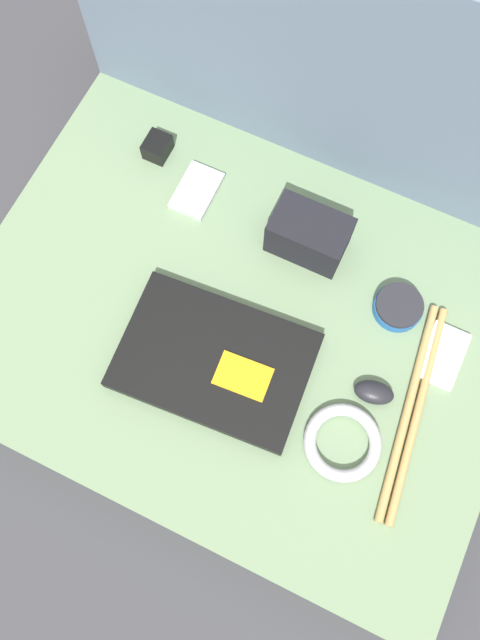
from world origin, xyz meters
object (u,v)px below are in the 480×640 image
at_px(laptop, 215,361).
at_px(speaker_puck, 398,307).
at_px(computer_mouse, 374,392).
at_px(charger_brick, 157,147).
at_px(camera_pouch, 309,235).
at_px(phone_silver, 443,355).
at_px(phone_black, 197,191).

bearing_deg(laptop, speaker_puck, 37.95).
xyz_separation_m(laptop, computer_mouse, (0.26, 0.06, 0.00)).
relative_size(laptop, charger_brick, 6.62).
xyz_separation_m(computer_mouse, camera_pouch, (-0.21, 0.20, 0.03)).
height_order(phone_silver, charger_brick, charger_brick).
bearing_deg(charger_brick, camera_pouch, -9.62).
bearing_deg(charger_brick, phone_silver, -13.21).
distance_m(phone_black, charger_brick, 0.11).
distance_m(phone_black, camera_pouch, 0.23).
bearing_deg(phone_silver, computer_mouse, -126.64).
distance_m(laptop, phone_silver, 0.39).
xyz_separation_m(camera_pouch, charger_brick, (-0.33, 0.06, -0.03)).
bearing_deg(computer_mouse, laptop, -177.71).
relative_size(speaker_puck, charger_brick, 1.70).
height_order(phone_silver, camera_pouch, camera_pouch).
relative_size(laptop, computer_mouse, 4.53).
relative_size(laptop, speaker_puck, 3.89).
bearing_deg(computer_mouse, phone_black, 142.46).
bearing_deg(speaker_puck, phone_black, 172.48).
bearing_deg(laptop, computer_mouse, 9.58).
xyz_separation_m(speaker_puck, charger_brick, (-0.52, 0.10, 0.00)).
xyz_separation_m(laptop, phone_silver, (0.35, 0.18, -0.01)).
bearing_deg(camera_pouch, phone_silver, -17.16).
distance_m(camera_pouch, charger_brick, 0.34).
height_order(laptop, camera_pouch, camera_pouch).
xyz_separation_m(phone_black, charger_brick, (-0.10, 0.05, 0.01)).
relative_size(phone_black, charger_brick, 2.07).
xyz_separation_m(phone_silver, phone_black, (-0.52, 0.10, 0.00)).
xyz_separation_m(laptop, camera_pouch, (0.05, 0.27, 0.03)).
relative_size(phone_silver, phone_black, 1.03).
xyz_separation_m(phone_silver, charger_brick, (-0.62, 0.15, 0.01)).
distance_m(speaker_puck, phone_black, 0.42).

